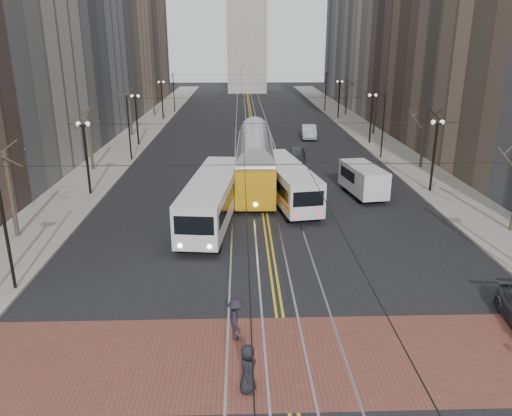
{
  "coord_description": "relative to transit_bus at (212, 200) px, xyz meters",
  "views": [
    {
      "loc": [
        -1.68,
        -20.46,
        11.76
      ],
      "look_at": [
        -0.87,
        5.51,
        3.0
      ],
      "focal_mm": 35.0,
      "sensor_mm": 36.0,
      "label": 1
    }
  ],
  "objects": [
    {
      "name": "lamp_posts",
      "position": [
        3.61,
        17.26,
        1.24
      ],
      "size": [
        27.6,
        57.2,
        5.6
      ],
      "color": "black",
      "rests_on": "ground"
    },
    {
      "name": "centre_lines",
      "position": [
        3.61,
        33.51,
        -1.56
      ],
      "size": [
        0.42,
        130.0,
        0.01
      ],
      "primitive_type": "cube",
      "color": "gold",
      "rests_on": "ground"
    },
    {
      "name": "sidewalk_left",
      "position": [
        -11.39,
        33.51,
        -1.49
      ],
      "size": [
        5.0,
        140.0,
        0.15
      ],
      "primitive_type": "cube",
      "color": "gray",
      "rests_on": "ground"
    },
    {
      "name": "pedestrian_a",
      "position": [
        2.1,
        -17.33,
        -0.63
      ],
      "size": [
        0.74,
        0.99,
        1.84
      ],
      "primitive_type": "imported",
      "rotation": [
        0.0,
        0.0,
        1.39
      ],
      "color": "black",
      "rests_on": "crosswalk_band"
    },
    {
      "name": "street_trees",
      "position": [
        3.61,
        23.76,
        1.24
      ],
      "size": [
        31.68,
        53.28,
        5.6
      ],
      "color": "#382D23",
      "rests_on": "ground"
    },
    {
      "name": "sedan_silver",
      "position": [
        10.54,
        30.27,
        -0.74
      ],
      "size": [
        2.13,
        5.14,
        1.65
      ],
      "primitive_type": "imported",
      "rotation": [
        0.0,
        0.0,
        -0.08
      ],
      "color": "#B0B4B9",
      "rests_on": "ground"
    },
    {
      "name": "sidewalk_right",
      "position": [
        18.61,
        33.51,
        -1.49
      ],
      "size": [
        5.0,
        140.0,
        0.15
      ],
      "primitive_type": "cube",
      "color": "gray",
      "rests_on": "ground"
    },
    {
      "name": "transit_bus",
      "position": [
        0.0,
        0.0,
        0.0
      ],
      "size": [
        3.96,
        12.73,
        3.13
      ],
      "primitive_type": "cube",
      "rotation": [
        0.0,
        0.0,
        -0.11
      ],
      "color": "silver",
      "rests_on": "ground"
    },
    {
      "name": "streetcar_rails",
      "position": [
        3.61,
        33.51,
        -1.56
      ],
      "size": [
        4.8,
        130.0,
        0.02
      ],
      "primitive_type": "cube",
      "color": "gray",
      "rests_on": "ground"
    },
    {
      "name": "cargo_van",
      "position": [
        11.55,
        5.63,
        -0.34
      ],
      "size": [
        2.92,
        5.77,
        2.44
      ],
      "primitive_type": "cube",
      "rotation": [
        0.0,
        0.0,
        0.15
      ],
      "color": "silver",
      "rests_on": "ground"
    },
    {
      "name": "streetcar",
      "position": [
        3.11,
        8.8,
        0.27
      ],
      "size": [
        3.27,
        15.61,
        3.66
      ],
      "primitive_type": "cube",
      "rotation": [
        0.0,
        0.0,
        -0.02
      ],
      "color": "#CA8B11",
      "rests_on": "ground"
    },
    {
      "name": "trolley_wires",
      "position": [
        3.61,
        23.34,
        2.21
      ],
      "size": [
        25.96,
        120.0,
        6.6
      ],
      "color": "black",
      "rests_on": "ground"
    },
    {
      "name": "sedan_grey",
      "position": [
        7.61,
        17.57,
        -0.84
      ],
      "size": [
        2.35,
        4.46,
        1.45
      ],
      "primitive_type": "imported",
      "rotation": [
        0.0,
        0.0,
        -0.16
      ],
      "color": "#3A3C41",
      "rests_on": "ground"
    },
    {
      "name": "ground",
      "position": [
        3.61,
        -11.49,
        -1.56
      ],
      "size": [
        260.0,
        260.0,
        0.0
      ],
      "primitive_type": "plane",
      "color": "black",
      "rests_on": "ground"
    },
    {
      "name": "pedestrian_d",
      "position": [
        1.68,
        -14.05,
        -0.65
      ],
      "size": [
        0.86,
        1.27,
        1.81
      ],
      "primitive_type": "imported",
      "rotation": [
        0.0,
        0.0,
        1.75
      ],
      "color": "black",
      "rests_on": "crosswalk_band"
    },
    {
      "name": "rear_bus",
      "position": [
        5.41,
        4.37,
        -0.11
      ],
      "size": [
        4.2,
        11.4,
        2.91
      ],
      "primitive_type": "cube",
      "rotation": [
        0.0,
        0.0,
        0.16
      ],
      "color": "silver",
      "rests_on": "ground"
    },
    {
      "name": "crosswalk_band",
      "position": [
        3.61,
        -15.49,
        -1.56
      ],
      "size": [
        25.0,
        6.0,
        0.01
      ],
      "primitive_type": "cube",
      "color": "brown",
      "rests_on": "ground"
    }
  ]
}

